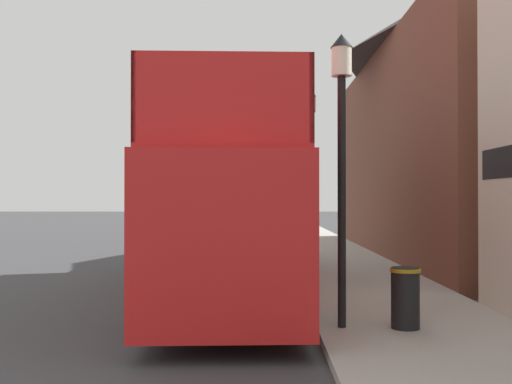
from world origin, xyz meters
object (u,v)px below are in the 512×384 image
lamp_post_second (310,146)px  parked_car_ahead_of_bus (253,239)px  litter_bin (405,296)px  tour_bus (228,213)px  lamp_post_nearest (342,124)px

lamp_post_second → parked_car_ahead_of_bus: bearing=111.1°
litter_bin → lamp_post_second: bearing=96.7°
lamp_post_second → litter_bin: bearing=-83.3°
tour_bus → parked_car_ahead_of_bus: (0.46, 7.74, -1.14)m
lamp_post_nearest → tour_bus: bearing=116.8°
lamp_post_nearest → lamp_post_second: bearing=89.2°
lamp_post_nearest → lamp_post_second: lamp_post_second is taller
tour_bus → parked_car_ahead_of_bus: 7.84m
lamp_post_nearest → litter_bin: 2.87m
parked_car_ahead_of_bus → litter_bin: (2.54, -11.83, -0.07)m
parked_car_ahead_of_bus → lamp_post_second: bearing=-67.6°
tour_bus → lamp_post_second: 4.41m
tour_bus → lamp_post_second: (2.13, 3.42, 1.79)m
parked_car_ahead_of_bus → litter_bin: size_ratio=4.42×
parked_car_ahead_of_bus → lamp_post_second: (1.66, -4.32, 2.93)m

